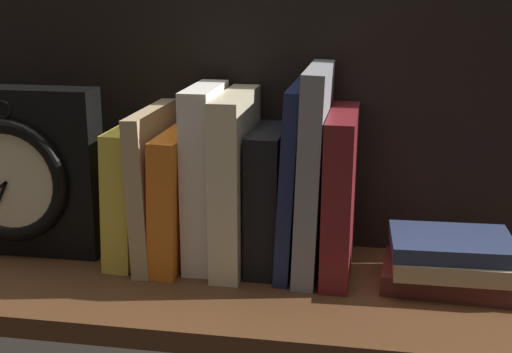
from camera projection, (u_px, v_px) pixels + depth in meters
The scene contains 13 objects.
ground_plane at pixel (217, 286), 87.32cm from camera, with size 87.80×29.03×2.50cm, color #4C2D19.
back_panel at pixel (238, 107), 95.08cm from camera, with size 87.80×1.20×37.60cm, color black.
book_yellow_seinlanguage at pixel (133, 192), 91.57cm from camera, with size 3.48×13.78×17.49cm, color gold.
book_tan_shortstories at pixel (155, 185), 90.73cm from camera, with size 2.15×16.18×19.77cm, color tan.
book_orange_pandolfini at pixel (178, 196), 90.59cm from camera, with size 3.25×15.84×17.10cm, color orange.
book_white_catcher at pixel (206, 176), 89.19cm from camera, with size 3.55×12.27×22.78cm, color silver.
book_cream_twain at pixel (236, 180), 88.64cm from camera, with size 3.59×15.74×22.02cm, color beige.
book_black_skeptic at pixel (268, 199), 88.53cm from camera, with size 4.02×12.26×17.66cm, color black.
book_navy_bierce at pixel (293, 178), 87.23cm from camera, with size 1.77×14.57×23.32cm, color #192147.
book_gray_chess at pixel (314, 171), 86.51cm from camera, with size 2.67×16.01×25.46cm, color gray.
book_maroon_dawkins at pixel (340, 193), 86.67cm from camera, with size 3.37×16.36×20.13cm, color maroon.
framed_clock at pixel (16, 173), 92.15cm from camera, with size 22.16×6.14×22.16cm.
book_stack_side at pixel (455, 263), 83.47cm from camera, with size 18.20×11.83×6.39cm.
Camera 1 is at (18.89, -78.28, 35.47)cm, focal length 49.49 mm.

